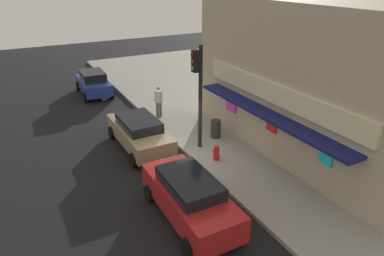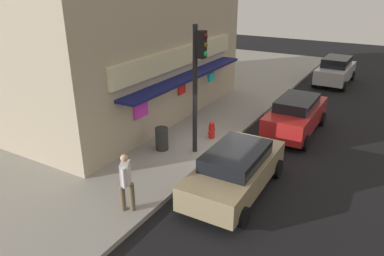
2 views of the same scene
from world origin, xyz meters
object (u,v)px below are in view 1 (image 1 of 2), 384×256
at_px(traffic_light, 198,85).
at_px(trash_can, 216,129).
at_px(parked_car_blue, 94,83).
at_px(fire_hydrant, 216,153).
at_px(parked_car_tan, 139,132).
at_px(pedestrian, 159,100).
at_px(parked_car_red, 190,197).

height_order(traffic_light, trash_can, traffic_light).
bearing_deg(traffic_light, parked_car_blue, -167.73).
relative_size(traffic_light, fire_hydrant, 6.47).
bearing_deg(parked_car_tan, fire_hydrant, 38.35).
bearing_deg(traffic_light, parked_car_tan, -125.04).
height_order(pedestrian, parked_car_red, pedestrian).
height_order(fire_hydrant, parked_car_blue, parked_car_blue).
distance_m(pedestrian, parked_car_red, 8.96).
bearing_deg(trash_can, fire_hydrant, -31.13).
xyz_separation_m(trash_can, parked_car_tan, (-1.12, -3.65, 0.18)).
relative_size(traffic_light, parked_car_blue, 1.21).
distance_m(fire_hydrant, trash_can, 2.31).
distance_m(traffic_light, fire_hydrant, 3.13).
distance_m(traffic_light, parked_car_blue, 11.24).
height_order(pedestrian, parked_car_blue, pedestrian).
relative_size(parked_car_tan, parked_car_red, 1.02).
bearing_deg(parked_car_blue, parked_car_tan, 0.02).
bearing_deg(parked_car_red, fire_hydrant, 134.42).
xyz_separation_m(traffic_light, fire_hydrant, (1.47, 0.12, -2.76)).
distance_m(trash_can, parked_car_red, 6.19).
relative_size(trash_can, parked_car_blue, 0.23).
xyz_separation_m(trash_can, pedestrian, (-3.86, -1.45, 0.54)).
bearing_deg(parked_car_red, traffic_light, 147.54).
bearing_deg(traffic_light, fire_hydrant, 4.79).
xyz_separation_m(trash_can, parked_car_red, (4.72, -4.00, 0.24)).
bearing_deg(parked_car_blue, traffic_light, 12.27).
distance_m(traffic_light, parked_car_red, 5.55).
bearing_deg(parked_car_blue, parked_car_red, -1.34).
distance_m(trash_can, parked_car_tan, 3.82).
xyz_separation_m(traffic_light, parked_car_blue, (-10.72, -2.33, -2.46)).
bearing_deg(pedestrian, parked_car_tan, -38.71).
xyz_separation_m(fire_hydrant, parked_car_blue, (-12.18, -2.45, 0.30)).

